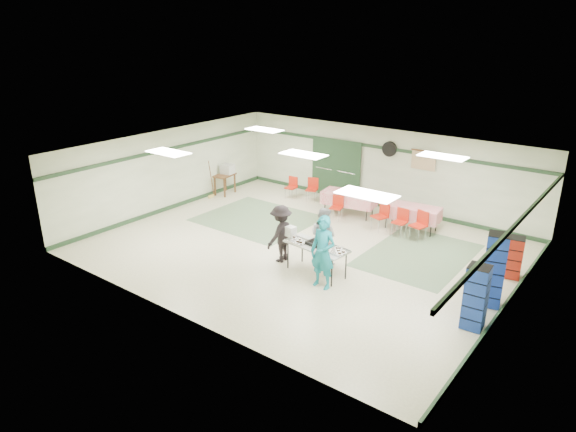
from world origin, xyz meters
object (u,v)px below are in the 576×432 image
Objects in this scene: crate_stack_blue_a at (494,270)px; crate_stack_blue_b at (476,297)px; volunteer_teal at (323,252)px; office_printer at (227,169)px; volunteer_grey at (323,236)px; chair_c at (420,222)px; chair_a at (401,219)px; chair_loose_a at (312,187)px; serving_table at (317,247)px; chair_loose_b at (292,185)px; dining_table_b at (349,198)px; chair_b at (382,213)px; volunteer_dark at (281,234)px; chair_d at (337,205)px; dining_table_a at (412,212)px; crate_stack_red at (514,257)px; broom at (211,179)px; printer_table at (225,177)px.

crate_stack_blue_b is at bearing -90.00° from crate_stack_blue_a.
volunteer_teal is 7.93m from office_printer.
volunteer_grey is 1.76× the size of chair_c.
chair_a is 1.87× the size of office_printer.
chair_a is 4.05m from chair_loose_a.
crate_stack_blue_a is at bearing -20.43° from office_printer.
chair_c is 4.65m from crate_stack_blue_b.
chair_loose_b is (-4.11, 4.47, -0.24)m from serving_table.
dining_table_b is at bearing 117.23° from serving_table.
volunteer_grey reaches higher than chair_b.
volunteer_grey is at bearing 120.97° from volunteer_dark.
crate_stack_blue_a is 1.16m from crate_stack_blue_b.
chair_loose_a is 0.59× the size of crate_stack_blue_b.
volunteer_grey is 3.33m from chair_d.
chair_d is (-2.29, -0.58, -0.09)m from dining_table_a.
crate_stack_red reaches higher than serving_table.
volunteer_grey is 1.86× the size of chair_loose_a.
crate_stack_blue_a reaches higher than dining_table_a.
dining_table_a is 1.27× the size of broom.
volunteer_grey is at bearing -72.45° from chair_b.
office_printer is (-7.50, -0.12, 0.39)m from chair_c.
dining_table_a is at bearing 21.31° from broom.
crate_stack_red is (7.31, -1.90, 0.03)m from chair_loose_a.
chair_b is (1.49, -0.57, -0.03)m from dining_table_b.
chair_b is 0.51× the size of crate_stack_blue_a.
chair_loose_b is 8.76m from crate_stack_blue_a.
chair_loose_a is (-3.28, 1.05, -0.03)m from chair_b.
serving_table is 4.24m from dining_table_a.
dining_table_a is at bearing 156.94° from volunteer_dark.
volunteer_grey is at bearing 170.37° from crate_stack_blue_b.
chair_loose_a is 8.15m from crate_stack_blue_a.
crate_stack_blue_a is at bearing -27.11° from chair_c.
office_printer is (-6.35, 3.51, 0.21)m from serving_table.
chair_c is at bearing -7.24° from printer_table.
crate_stack_blue_a is (8.06, -3.40, 0.38)m from chair_loose_b.
broom reaches higher than chair_a.
volunteer_teal reaches higher than broom.
chair_loose_a reaches higher than chair_a.
volunteer_teal is 4.69m from dining_table_a.
office_printer is (-10.30, 0.73, 0.39)m from crate_stack_red.
chair_d is at bearing -171.99° from dining_table_a.
serving_table is 3.63m from chair_b.
crate_stack_blue_a is at bearing 101.46° from volunteer_dark.
crate_stack_blue_a is (3.32, -3.13, 0.28)m from dining_table_a.
chair_d is at bearing -164.52° from chair_c.
office_printer is (-6.13, 2.88, 0.15)m from volunteer_grey.
serving_table is 1.98× the size of chair_b.
serving_table is at bearing -36.00° from office_printer.
dining_table_b is 2.78m from chair_c.
chair_a is at bearing -99.47° from volunteer_grey.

